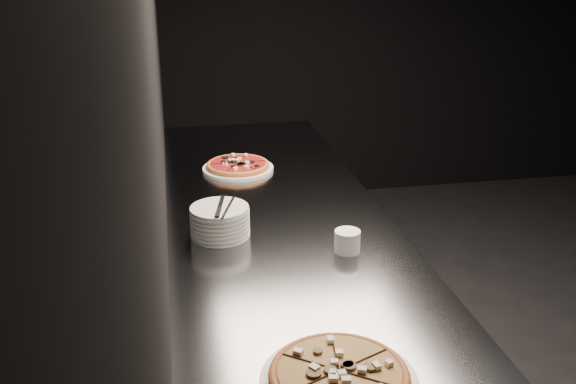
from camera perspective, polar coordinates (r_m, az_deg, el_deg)
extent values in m
cube|color=black|center=(1.99, -11.66, 9.72)|extent=(0.02, 5.00, 2.80)
cube|color=black|center=(5.10, 18.98, 15.83)|extent=(5.00, 0.02, 2.80)
cube|color=slate|center=(2.38, -0.79, -12.74)|extent=(0.70, 2.40, 0.90)
cube|color=slate|center=(2.16, -0.85, -2.57)|extent=(0.74, 2.44, 0.02)
cylinder|color=silver|center=(1.40, 4.54, -16.54)|extent=(0.33, 0.33, 0.02)
cylinder|color=#C9733C|center=(1.39, 4.56, -16.08)|extent=(0.38, 0.38, 0.01)
torus|color=#C9733C|center=(1.38, 4.57, -15.88)|extent=(0.39, 0.39, 0.02)
cylinder|color=#E6AD4C|center=(1.38, 4.58, -15.71)|extent=(0.34, 0.34, 0.01)
cylinder|color=silver|center=(2.62, -4.46, 2.08)|extent=(0.29, 0.29, 0.01)
cylinder|color=#C9733C|center=(2.61, -4.47, 2.33)|extent=(0.26, 0.26, 0.01)
torus|color=#C9733C|center=(2.61, -4.47, 2.44)|extent=(0.26, 0.26, 0.02)
cylinder|color=maroon|center=(2.61, -4.47, 2.54)|extent=(0.23, 0.23, 0.01)
cylinder|color=silver|center=(2.04, -6.03, -3.66)|extent=(0.18, 0.18, 0.01)
cylinder|color=silver|center=(2.04, -6.04, -3.31)|extent=(0.18, 0.18, 0.01)
cylinder|color=silver|center=(2.03, -6.06, -2.95)|extent=(0.18, 0.18, 0.01)
cylinder|color=silver|center=(2.02, -6.07, -2.60)|extent=(0.18, 0.18, 0.01)
cylinder|color=silver|center=(2.02, -6.09, -2.24)|extent=(0.18, 0.18, 0.01)
cylinder|color=silver|center=(2.01, -6.10, -1.88)|extent=(0.18, 0.18, 0.01)
cylinder|color=silver|center=(2.01, -6.12, -1.52)|extent=(0.18, 0.18, 0.01)
cube|color=silver|center=(2.04, -5.96, -0.89)|extent=(0.04, 0.12, 0.00)
cube|color=black|center=(1.96, -6.21, -1.81)|extent=(0.03, 0.07, 0.01)
cube|color=silver|center=(2.00, -5.31, -1.34)|extent=(0.10, 0.16, 0.00)
cylinder|color=silver|center=(1.92, 5.29, -4.39)|extent=(0.08, 0.08, 0.07)
cylinder|color=black|center=(1.91, 5.32, -3.68)|extent=(0.06, 0.06, 0.01)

